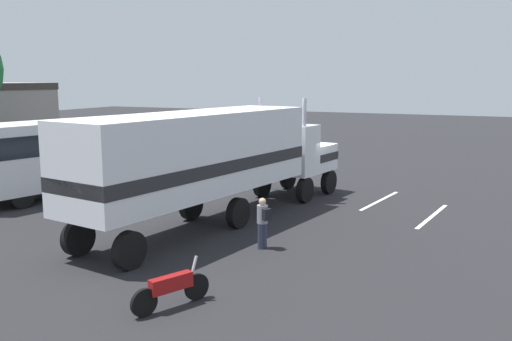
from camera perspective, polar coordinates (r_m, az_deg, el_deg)
The scene contains 7 objects.
ground_plane at distance 26.17m, azimuth 5.20°, elevation -2.30°, with size 120.00×120.00×0.00m, color #232326.
lane_stripe_near at distance 25.00m, azimuth 12.59°, elevation -3.03°, with size 4.40×0.16×0.01m, color silver.
lane_stripe_mid at distance 22.78m, azimuth 17.64°, elevation -4.48°, with size 4.40×0.16×0.01m, color silver.
semi_truck at distance 20.33m, azimuth -4.22°, elevation 1.53°, with size 14.38×4.75×4.50m.
person_bystander at distance 17.50m, azimuth 0.70°, elevation -5.20°, with size 0.40×0.48×1.63m.
parked_bus at distance 27.49m, azimuth -17.59°, elevation 2.23°, with size 11.29×4.91×3.40m.
motorcycle at distance 13.39m, azimuth -8.65°, elevation -11.86°, with size 1.97×0.94×1.12m.
Camera 1 is at (-24.15, -8.56, 5.34)m, focal length 38.99 mm.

